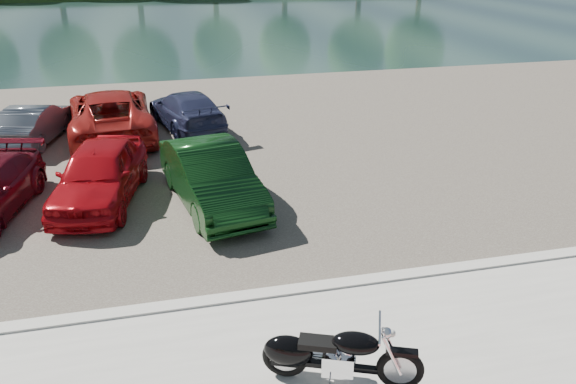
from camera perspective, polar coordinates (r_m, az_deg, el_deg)
The scene contains 10 objects.
ground at distance 8.98m, azimuth 2.41°, elevation -17.62°, with size 200.00×200.00×0.00m, color #595447.
kerb at distance 10.46m, azimuth -0.54°, elevation -10.22°, with size 60.00×0.30×0.14m, color #ACAAA2.
parking_lot at distance 18.51m, azimuth -6.70°, elevation 5.23°, with size 60.00×18.00×0.04m, color #463F38.
river at distance 46.85m, azimuth -11.26°, elevation 16.41°, with size 120.00×40.00×0.00m, color #1B3030.
motorcycle at distance 8.38m, azimuth 3.96°, elevation -16.16°, with size 2.22×1.12×1.05m.
car_4 at distance 14.48m, azimuth -18.58°, elevation 1.77°, with size 1.72×4.28×1.46m, color #AD0B13.
car_5 at distance 13.67m, azimuth -7.80°, elevation 1.59°, with size 1.56×4.48×1.48m, color black.
car_9 at distance 19.82m, azimuth -24.36°, elevation 6.41°, with size 1.29×3.70×1.22m, color slate.
car_10 at distance 19.44m, azimuth -17.58°, elevation 7.63°, with size 2.56×5.56×1.54m, color #A21F1B.
car_11 at distance 19.78m, azimuth -10.26°, elevation 8.23°, with size 1.77×4.35×1.26m, color #282C4D.
Camera 1 is at (-1.88, -6.43, 5.98)m, focal length 35.00 mm.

